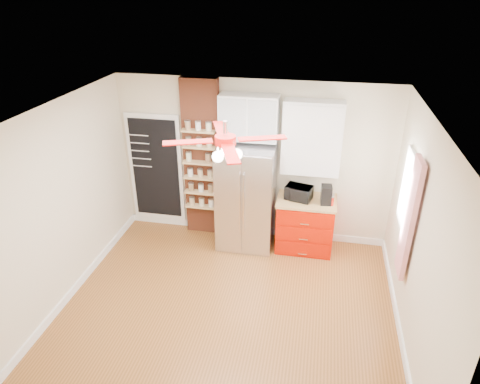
% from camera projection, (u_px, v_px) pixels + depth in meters
% --- Properties ---
extents(floor, '(4.50, 4.50, 0.00)m').
position_uv_depth(floor, '(228.00, 308.00, 5.87)').
color(floor, brown).
rests_on(floor, ground).
extents(ceiling, '(4.50, 4.50, 0.00)m').
position_uv_depth(ceiling, '(225.00, 117.00, 4.65)').
color(ceiling, white).
rests_on(ceiling, wall_back).
extents(wall_back, '(4.50, 0.02, 2.70)m').
position_uv_depth(wall_back, '(253.00, 162.00, 7.01)').
color(wall_back, beige).
rests_on(wall_back, floor).
extents(wall_front, '(4.50, 0.02, 2.70)m').
position_uv_depth(wall_front, '(174.00, 346.00, 3.51)').
color(wall_front, beige).
rests_on(wall_front, floor).
extents(wall_left, '(0.02, 4.00, 2.70)m').
position_uv_depth(wall_left, '(61.00, 206.00, 5.65)').
color(wall_left, beige).
rests_on(wall_left, floor).
extents(wall_right, '(0.02, 4.00, 2.70)m').
position_uv_depth(wall_right, '(419.00, 243.00, 4.88)').
color(wall_right, beige).
rests_on(wall_right, floor).
extents(chalkboard, '(0.95, 0.05, 1.95)m').
position_uv_depth(chalkboard, '(156.00, 169.00, 7.39)').
color(chalkboard, white).
rests_on(chalkboard, wall_back).
extents(brick_pillar, '(0.60, 0.16, 2.70)m').
position_uv_depth(brick_pillar, '(202.00, 160.00, 7.09)').
color(brick_pillar, brown).
rests_on(brick_pillar, floor).
extents(fridge, '(0.90, 0.70, 1.75)m').
position_uv_depth(fridge, '(246.00, 197.00, 6.91)').
color(fridge, silver).
rests_on(fridge, floor).
extents(upper_glass_cabinet, '(0.90, 0.35, 0.70)m').
position_uv_depth(upper_glass_cabinet, '(249.00, 117.00, 6.51)').
color(upper_glass_cabinet, white).
rests_on(upper_glass_cabinet, wall_back).
extents(red_cabinet, '(0.94, 0.64, 0.90)m').
position_uv_depth(red_cabinet, '(305.00, 224.00, 6.98)').
color(red_cabinet, '#BC1100').
rests_on(red_cabinet, floor).
extents(upper_shelf_unit, '(0.90, 0.30, 1.15)m').
position_uv_depth(upper_shelf_unit, '(312.00, 138.00, 6.49)').
color(upper_shelf_unit, white).
rests_on(upper_shelf_unit, wall_back).
extents(window, '(0.04, 0.75, 1.05)m').
position_uv_depth(window, '(408.00, 192.00, 5.58)').
color(window, white).
rests_on(window, wall_right).
extents(curtain, '(0.06, 0.40, 1.55)m').
position_uv_depth(curtain, '(409.00, 219.00, 5.15)').
color(curtain, red).
rests_on(curtain, wall_right).
extents(ceiling_fan, '(1.40, 1.40, 0.44)m').
position_uv_depth(ceiling_fan, '(225.00, 141.00, 4.78)').
color(ceiling_fan, silver).
rests_on(ceiling_fan, ceiling).
extents(toaster_oven, '(0.46, 0.37, 0.23)m').
position_uv_depth(toaster_oven, '(299.00, 193.00, 6.75)').
color(toaster_oven, black).
rests_on(toaster_oven, red_cabinet).
extents(coffee_maker, '(0.18, 0.20, 0.30)m').
position_uv_depth(coffee_maker, '(326.00, 195.00, 6.60)').
color(coffee_maker, black).
rests_on(coffee_maker, red_cabinet).
extents(canister_left, '(0.09, 0.09, 0.14)m').
position_uv_depth(canister_left, '(331.00, 201.00, 6.60)').
color(canister_left, '#B01609').
rests_on(canister_left, red_cabinet).
extents(canister_right, '(0.11, 0.11, 0.14)m').
position_uv_depth(canister_right, '(331.00, 199.00, 6.66)').
color(canister_right, '#AE1509').
rests_on(canister_right, red_cabinet).
extents(pantry_jar_oats, '(0.11, 0.11, 0.14)m').
position_uv_depth(pantry_jar_oats, '(189.00, 157.00, 6.97)').
color(pantry_jar_oats, beige).
rests_on(pantry_jar_oats, brick_pillar).
extents(pantry_jar_beans, '(0.12, 0.12, 0.14)m').
position_uv_depth(pantry_jar_beans, '(208.00, 158.00, 6.92)').
color(pantry_jar_beans, '#876444').
rests_on(pantry_jar_beans, brick_pillar).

